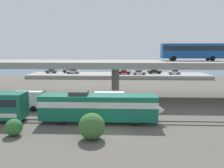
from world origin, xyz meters
TOP-DOWN VIEW (x-y plane):
  - ground_plane at (0.00, 0.00)m, footprint 260.00×260.00m
  - rail_strip_near at (0.00, 3.27)m, footprint 110.00×0.12m
  - rail_strip_far at (0.00, 4.73)m, footprint 110.00×0.12m
  - train_locomotive at (-0.98, 4.00)m, footprint 16.19×3.04m
  - highway_overpass at (0.00, 20.00)m, footprint 96.00×12.10m
  - transit_bus_on_overpass at (15.18, 22.10)m, footprint 12.00×2.68m
  - service_truck_west at (-1.51, 10.18)m, footprint 6.80×2.46m
  - service_truck_east at (-14.30, 10.18)m, footprint 6.80×2.46m
  - pier_parking_lot at (0.00, 55.00)m, footprint 60.97×12.86m
  - parked_car_0 at (12.50, 55.84)m, footprint 4.67×1.85m
  - parked_car_1 at (2.00, 53.28)m, footprint 4.37×1.90m
  - parked_car_2 at (-15.82, 55.16)m, footprint 4.57×1.94m
  - parked_car_3 at (19.07, 54.30)m, footprint 4.11×1.95m
  - parked_car_4 at (-23.99, 56.42)m, footprint 4.02×1.86m
  - parked_car_5 at (6.97, 52.42)m, footprint 4.60×1.82m
  - parked_car_6 at (-17.88, 57.79)m, footprint 4.14×1.96m
  - harbor_water at (0.00, 78.00)m, footprint 140.00×36.00m
  - shrub_left at (-10.68, -1.13)m, footprint 1.90×1.90m
  - shrub_right at (-1.89, -1.75)m, footprint 2.84×2.84m

SIDE VIEW (x-z plane):
  - ground_plane at x=0.00m, z-range 0.00..0.00m
  - harbor_water at x=0.00m, z-range 0.00..0.01m
  - rail_strip_near at x=0.00m, z-range 0.00..0.12m
  - rail_strip_far at x=0.00m, z-range 0.00..0.12m
  - pier_parking_lot at x=0.00m, z-range 0.00..1.21m
  - shrub_left at x=-10.68m, z-range 0.00..1.90m
  - shrub_right at x=-1.89m, z-range 0.00..2.84m
  - service_truck_west at x=-1.51m, z-range 0.12..3.16m
  - service_truck_east at x=-14.30m, z-range 0.12..3.16m
  - parked_car_4 at x=-23.99m, z-range 1.23..2.73m
  - parked_car_3 at x=19.07m, z-range 1.23..2.73m
  - parked_car_6 at x=-17.88m, z-range 1.23..2.73m
  - parked_car_1 at x=2.00m, z-range 1.23..2.73m
  - parked_car_5 at x=6.97m, z-range 1.23..2.73m
  - parked_car_0 at x=12.50m, z-range 1.23..2.73m
  - parked_car_2 at x=-15.82m, z-range 1.23..2.73m
  - train_locomotive at x=-0.98m, z-range 0.10..4.28m
  - highway_overpass at x=0.00m, z-range 2.96..10.26m
  - transit_bus_on_overpass at x=15.18m, z-range 7.66..11.06m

